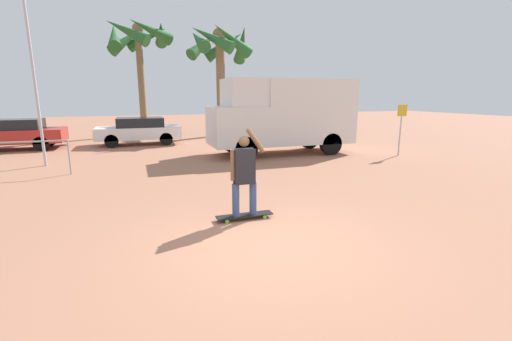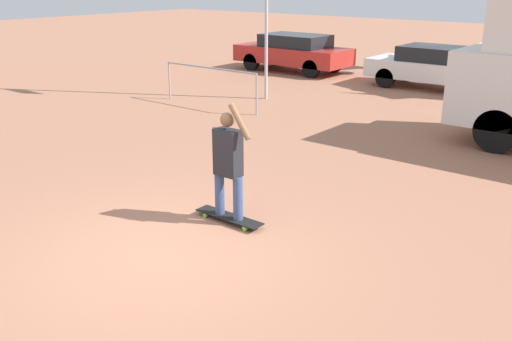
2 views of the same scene
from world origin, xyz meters
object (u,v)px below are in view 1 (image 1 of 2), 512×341
object	(u,v)px
person_skateboarder	(244,171)
palm_tree_center_background	(138,40)
street_sign	(401,123)
skateboard	(245,215)
palm_tree_near_van	(219,49)
parked_car_red	(10,134)
parked_car_white	(139,130)
camper_van	(284,114)
flagpole	(32,31)

from	to	relation	value
person_skateboarder	palm_tree_center_background	xyz separation A→B (m)	(-1.42, 16.33, 4.64)
palm_tree_center_background	street_sign	distance (m)	15.42
person_skateboarder	palm_tree_center_background	world-z (taller)	palm_tree_center_background
skateboard	street_sign	xyz separation A→B (m)	(8.03, 4.92, 1.24)
palm_tree_near_van	skateboard	bearing A→B (deg)	-101.63
person_skateboarder	parked_car_red	distance (m)	13.83
parked_car_white	palm_tree_center_background	world-z (taller)	palm_tree_center_background
parked_car_red	palm_tree_near_van	world-z (taller)	palm_tree_near_van
camper_van	palm_tree_center_background	world-z (taller)	palm_tree_center_background
person_skateboarder	palm_tree_center_background	distance (m)	17.03
person_skateboarder	parked_car_white	xyz separation A→B (m)	(-1.77, 11.79, -0.25)
parked_car_red	flagpole	xyz separation A→B (m)	(2.36, -4.56, 3.65)
palm_tree_near_van	parked_car_white	bearing A→B (deg)	-152.96
palm_tree_center_background	flagpole	bearing A→B (deg)	-110.54
skateboard	flagpole	bearing A→B (deg)	123.58
parked_car_red	palm_tree_near_van	size ratio (longest dim) A/B	0.68
parked_car_white	flagpole	distance (m)	6.59
parked_car_red	street_sign	distance (m)	16.72
skateboard	person_skateboarder	world-z (taller)	person_skateboarder
flagpole	street_sign	distance (m)	13.42
palm_tree_center_background	camper_van	bearing A→B (deg)	-60.70
skateboard	palm_tree_center_background	size ratio (longest dim) A/B	0.16
parked_car_red	camper_van	bearing A→B (deg)	-23.92
parked_car_red	palm_tree_center_background	bearing A→B (deg)	38.03
skateboard	parked_car_white	bearing A→B (deg)	98.52
street_sign	palm_tree_near_van	bearing A→B (deg)	118.90
skateboard	flagpole	distance (m)	9.72
parked_car_white	street_sign	xyz separation A→B (m)	(9.80, -6.87, 0.61)
parked_car_red	parked_car_white	bearing A→B (deg)	-0.29
parked_car_white	palm_tree_near_van	bearing A→B (deg)	27.04
person_skateboarder	camper_van	xyz separation A→B (m)	(3.86, 6.92, 0.69)
flagpole	camper_van	bearing A→B (deg)	-2.21
person_skateboarder	palm_tree_near_van	xyz separation A→B (m)	(2.92, 14.18, 4.06)
person_skateboarder	palm_tree_near_van	bearing A→B (deg)	78.36
palm_tree_near_van	flagpole	xyz separation A→B (m)	(-7.74, -6.93, -0.64)
person_skateboarder	palm_tree_near_van	size ratio (longest dim) A/B	0.27
skateboard	street_sign	bearing A→B (deg)	31.47
camper_van	parked_car_white	world-z (taller)	camper_van
skateboard	person_skateboarder	xyz separation A→B (m)	(-0.00, 0.00, 0.88)
skateboard	flagpole	world-z (taller)	flagpole
palm_tree_near_van	palm_tree_center_background	xyz separation A→B (m)	(-4.34, 2.14, 0.58)
palm_tree_center_background	flagpole	world-z (taller)	flagpole
skateboard	palm_tree_center_background	distance (m)	17.29
camper_van	parked_car_red	distance (m)	12.11
palm_tree_near_van	flagpole	distance (m)	10.40
palm_tree_center_background	flagpole	size ratio (longest dim) A/B	0.91
parked_car_red	street_sign	size ratio (longest dim) A/B	2.14
camper_van	street_sign	world-z (taller)	camper_van
skateboard	parked_car_white	distance (m)	11.94
parked_car_white	parked_car_red	size ratio (longest dim) A/B	0.92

